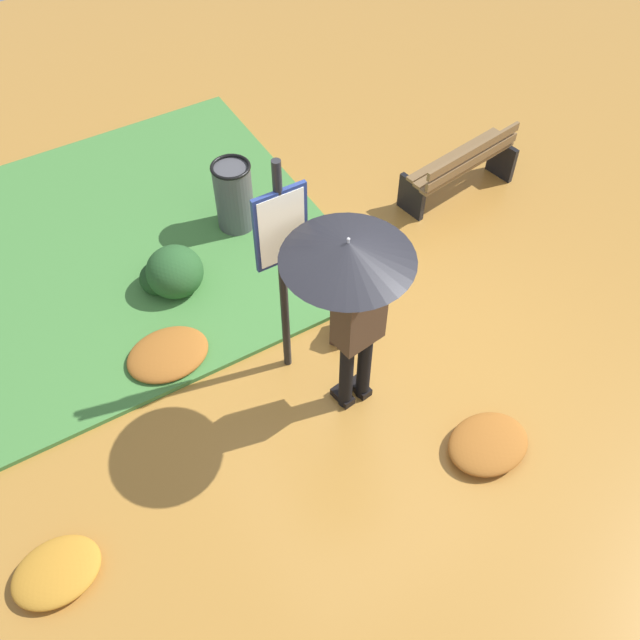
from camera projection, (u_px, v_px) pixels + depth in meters
ground_plane at (366, 377)px, 6.37m from camera, size 18.00×18.00×0.00m
grass_verge at (94, 256)px, 7.33m from camera, size 4.80×4.00×0.05m
person_with_umbrella at (353, 284)px, 5.00m from camera, size 0.96×0.96×2.04m
info_sign_post at (282, 252)px, 5.36m from camera, size 0.44×0.07×2.30m
handbag at (343, 327)px, 6.59m from camera, size 0.33×0.29×0.37m
park_bench at (463, 167)px, 7.69m from camera, size 1.40×0.58×0.75m
trash_bin at (234, 197)px, 7.33m from camera, size 0.42×0.42×0.83m
shrub_cluster at (171, 273)px, 6.88m from camera, size 0.62×0.57×0.51m
leaf_pile_near_person at (57, 572)px, 5.16m from camera, size 0.67×0.53×0.15m
leaf_pile_by_bench at (488, 444)px, 5.84m from camera, size 0.72×0.57×0.16m
leaf_pile_far_path at (168, 354)px, 6.43m from camera, size 0.77×0.62×0.17m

